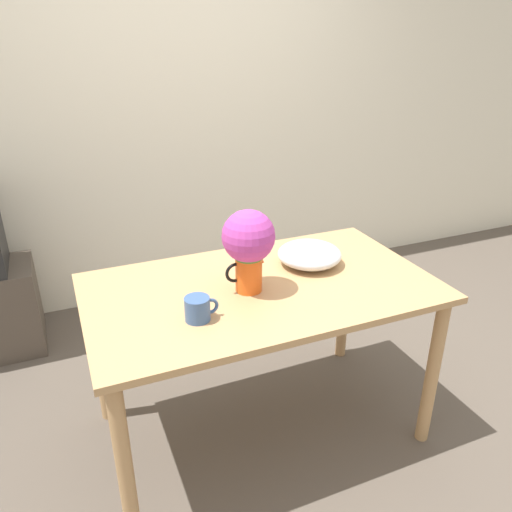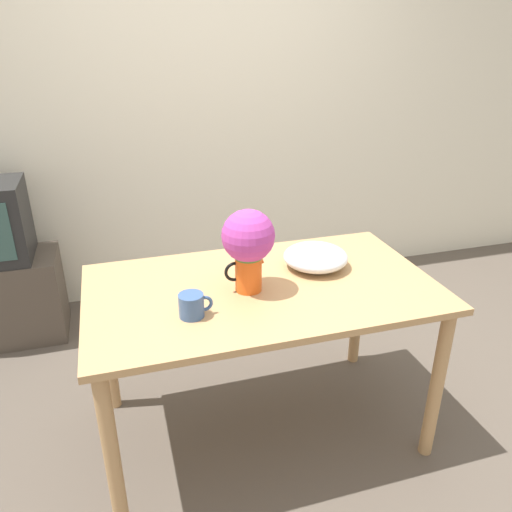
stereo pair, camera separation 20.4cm
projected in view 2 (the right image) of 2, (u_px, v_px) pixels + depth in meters
ground_plane at (279, 425)px, 2.48m from camera, size 12.00×12.00×0.00m
wall_back at (204, 110)px, 3.36m from camera, size 8.00×0.05×2.60m
table at (262, 306)px, 2.19m from camera, size 1.49×0.86×0.79m
flower_vase at (248, 243)px, 2.03m from camera, size 0.22×0.22×0.36m
coffee_mug at (192, 305)px, 1.90m from camera, size 0.13×0.10×0.09m
white_bowl at (316, 257)px, 2.30m from camera, size 0.30×0.30×0.10m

